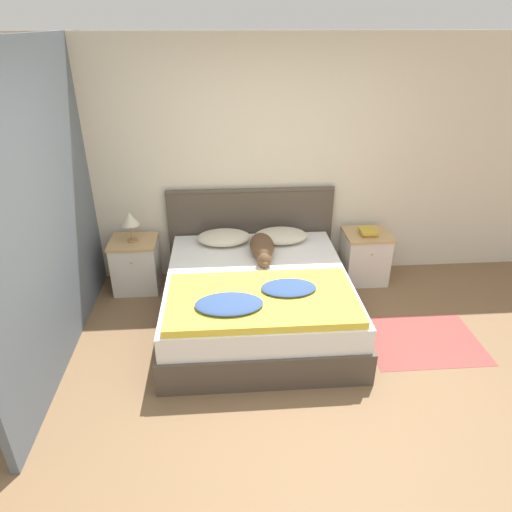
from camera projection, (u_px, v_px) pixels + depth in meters
The scene contains 14 objects.
ground_plane at pixel (286, 402), 3.53m from camera, with size 16.00×16.00×0.00m, color brown.
wall_back at pixel (263, 164), 4.83m from camera, with size 9.00×0.06×2.55m.
wall_side_left at pixel (52, 205), 3.75m from camera, with size 0.06×3.10×2.55m.
bed at pixel (257, 299), 4.36m from camera, with size 1.74×1.91×0.53m.
headboard at pixel (251, 231), 5.10m from camera, with size 1.82×0.06×1.04m.
nightstand_left at pixel (136, 264), 4.92m from camera, with size 0.49×0.45×0.57m.
nightstand_right at pixel (365, 256), 5.09m from camera, with size 0.49×0.45×0.57m.
pillow_left at pixel (224, 237), 4.82m from camera, with size 0.56×0.39×0.13m.
pillow_right at pixel (281, 236), 4.86m from camera, with size 0.56×0.39×0.13m.
quilt at pixel (260, 299), 3.79m from camera, with size 1.57×0.87×0.11m.
dog at pixel (262, 247), 4.55m from camera, with size 0.24×0.67×0.19m.
book_stack at pixel (368, 232), 4.92m from camera, with size 0.19×0.20×0.06m.
table_lamp at pixel (130, 220), 4.67m from camera, with size 0.19×0.19×0.32m.
rug at pixel (422, 340), 4.21m from camera, with size 1.03×0.78×0.00m.
Camera 1 is at (-0.43, -2.59, 2.63)m, focal length 32.00 mm.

